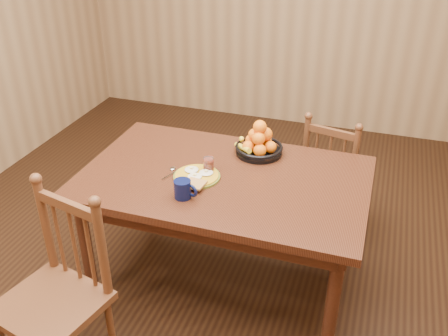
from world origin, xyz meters
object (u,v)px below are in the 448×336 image
(dining_table, at_px, (224,188))
(chair_near, at_px, (57,296))
(coffee_mug, at_px, (183,189))
(fruit_bowl, at_px, (259,143))
(chair_far, at_px, (333,175))
(breakfast_plate, at_px, (197,176))

(dining_table, distance_m, chair_near, 1.05)
(dining_table, xyz_separation_m, chair_near, (-0.54, -0.88, -0.18))
(coffee_mug, height_order, fruit_bowl, fruit_bowl)
(coffee_mug, bearing_deg, chair_near, -124.16)
(chair_far, relative_size, fruit_bowl, 3.07)
(breakfast_plate, bearing_deg, chair_far, 50.60)
(chair_far, distance_m, chair_near, 1.96)
(chair_far, distance_m, coffee_mug, 1.28)
(breakfast_plate, xyz_separation_m, coffee_mug, (0.01, -0.21, 0.04))
(chair_near, distance_m, fruit_bowl, 1.41)
(fruit_bowl, bearing_deg, breakfast_plate, -122.58)
(chair_near, bearing_deg, coffee_mug, 68.71)
(chair_far, height_order, breakfast_plate, chair_far)
(breakfast_plate, xyz_separation_m, fruit_bowl, (0.25, 0.39, 0.05))
(chair_far, bearing_deg, breakfast_plate, 63.12)
(dining_table, xyz_separation_m, chair_far, (0.54, 0.75, -0.23))
(breakfast_plate, bearing_deg, coffee_mug, -88.36)
(chair_far, bearing_deg, fruit_bowl, 57.91)
(chair_near, height_order, coffee_mug, chair_near)
(fruit_bowl, bearing_deg, chair_near, -118.58)
(dining_table, distance_m, coffee_mug, 0.34)
(breakfast_plate, bearing_deg, dining_table, 27.86)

